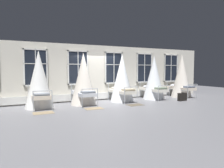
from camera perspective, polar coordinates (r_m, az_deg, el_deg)
name	(u,v)px	position (r m, az deg, el deg)	size (l,w,h in m)	color
ground	(104,103)	(10.91, -2.14, -5.15)	(28.30, 28.30, 0.00)	slate
back_wall_with_windows	(96,73)	(11.82, -4.40, 3.05)	(15.15, 0.10, 3.09)	beige
window_bank	(97,82)	(11.73, -4.17, 0.52)	(11.89, 0.10, 2.68)	black
cot_second	(39,80)	(9.88, -19.33, 0.95)	(1.27, 1.85, 2.58)	#9EA3A8
cot_third	(84,80)	(10.36, -7.79, 1.18)	(1.27, 1.83, 2.55)	#9EA3A8
cot_fourth	(122,79)	(11.25, 2.76, 1.38)	(1.27, 1.84, 2.54)	#9EA3A8
cot_fifth	(154,78)	(12.43, 11.40, 1.55)	(1.27, 1.83, 2.54)	#9EA3A8
cot_sixth	(182,76)	(13.87, 18.48, 2.00)	(1.27, 1.83, 2.71)	#9EA3A8
rug_second	(43,113)	(8.80, -18.26, -7.51)	(0.80, 0.56, 0.01)	#8E7A5B
rug_third	(94,108)	(9.33, -4.98, -6.68)	(0.80, 0.56, 0.01)	#8E7A5B
rug_fourth	(135,105)	(10.29, 6.32, -5.70)	(0.80, 0.56, 0.01)	brown
suitcase_dark	(182,97)	(12.19, 18.64, -3.34)	(0.58, 0.27, 0.47)	black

